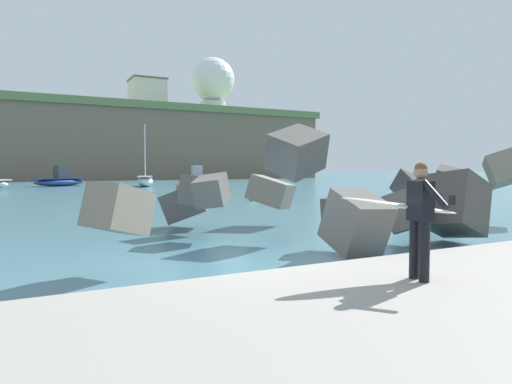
{
  "coord_description": "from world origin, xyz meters",
  "views": [
    {
      "loc": [
        -3.94,
        -8.32,
        1.93
      ],
      "look_at": [
        0.69,
        0.5,
        1.4
      ],
      "focal_mm": 31.86,
      "sensor_mm": 36.0,
      "label": 1
    }
  ],
  "objects": [
    {
      "name": "boat_mid_left",
      "position": [
        7.59,
        38.19,
        0.6
      ],
      "size": [
        2.74,
        5.0,
        6.38
      ],
      "color": "white",
      "rests_on": "ground"
    },
    {
      "name": "station_building_east",
      "position": [
        18.81,
        80.8,
        15.95
      ],
      "size": [
        6.58,
        6.48,
        6.57
      ],
      "color": "silver",
      "rests_on": "headland_bluff"
    },
    {
      "name": "radar_dome",
      "position": [
        31.5,
        78.17,
        19.24
      ],
      "size": [
        8.85,
        8.85,
        11.54
      ],
      "color": "silver",
      "rests_on": "headland_bluff"
    },
    {
      "name": "boat_near_centre",
      "position": [
        -0.02,
        43.5,
        0.68
      ],
      "size": [
        5.76,
        4.04,
        2.24
      ],
      "color": "navy",
      "rests_on": "ground"
    },
    {
      "name": "breakwater_jetty",
      "position": [
        0.89,
        1.79,
        1.17
      ],
      "size": [
        31.47,
        8.09,
        3.16
      ],
      "color": "#4C4944",
      "rests_on": "ground"
    },
    {
      "name": "mooring_buoy_inner",
      "position": [
        8.73,
        30.81,
        0.22
      ],
      "size": [
        0.44,
        0.44,
        0.44
      ],
      "color": "#E54C1E",
      "rests_on": "ground"
    },
    {
      "name": "walkway_path",
      "position": [
        0.0,
        -4.0,
        0.12
      ],
      "size": [
        48.0,
        4.4,
        0.24
      ],
      "primitive_type": "cube",
      "color": "#9E998E",
      "rests_on": "ground"
    },
    {
      "name": "mooring_buoy_outer",
      "position": [
        8.11,
        15.2,
        0.22
      ],
      "size": [
        0.44,
        0.44,
        0.44
      ],
      "color": "yellow",
      "rests_on": "ground"
    },
    {
      "name": "headland_bluff",
      "position": [
        10.24,
        83.25,
        6.35
      ],
      "size": [
        75.48,
        38.23,
        12.65
      ],
      "color": "#756651",
      "rests_on": "ground"
    },
    {
      "name": "ground_plane",
      "position": [
        0.0,
        0.0,
        0.0
      ],
      "size": [
        400.0,
        400.0,
        0.0
      ],
      "primitive_type": "plane",
      "color": "#42707F"
    },
    {
      "name": "surfer_with_board",
      "position": [
        1.36,
        -3.37,
        1.28
      ],
      "size": [
        2.12,
        1.33,
        1.78
      ],
      "color": "black",
      "rests_on": "walkway_path"
    },
    {
      "name": "boat_near_left",
      "position": [
        14.86,
        42.51,
        0.72
      ],
      "size": [
        2.42,
        4.7,
        2.37
      ],
      "color": "navy",
      "rests_on": "ground"
    }
  ]
}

